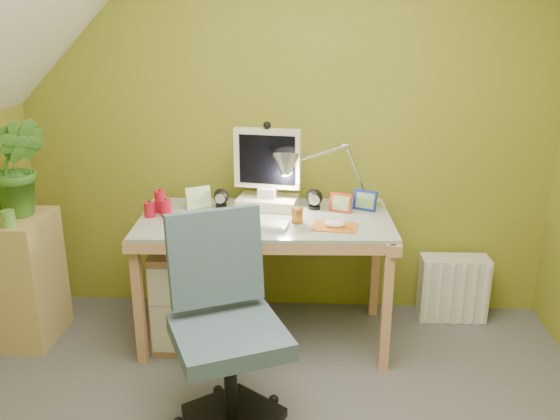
# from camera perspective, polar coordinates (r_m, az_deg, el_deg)

# --- Properties ---
(wall_back) EXTENTS (3.20, 0.01, 2.40)m
(wall_back) POSITION_cam_1_polar(r_m,az_deg,el_deg) (3.57, 0.56, 8.44)
(wall_back) COLOR olive
(wall_back) RESTS_ON floor
(desk) EXTENTS (1.42, 0.76, 0.75)m
(desk) POSITION_cam_1_polar(r_m,az_deg,el_deg) (3.43, -1.38, -6.58)
(desk) COLOR tan
(desk) RESTS_ON floor
(monitor) EXTENTS (0.38, 0.25, 0.48)m
(monitor) POSITION_cam_1_polar(r_m,az_deg,el_deg) (3.39, -1.21, 4.18)
(monitor) COLOR silver
(monitor) RESTS_ON desk
(speaker_left) EXTENTS (0.09, 0.09, 0.11)m
(speaker_left) POSITION_cam_1_polar(r_m,az_deg,el_deg) (3.45, -5.69, 1.13)
(speaker_left) COLOR black
(speaker_left) RESTS_ON desk
(speaker_right) EXTENTS (0.11, 0.11, 0.12)m
(speaker_right) POSITION_cam_1_polar(r_m,az_deg,el_deg) (3.41, 3.31, 1.05)
(speaker_right) COLOR black
(speaker_right) RESTS_ON desk
(keyboard) EXTENTS (0.44, 0.20, 0.02)m
(keyboard) POSITION_cam_1_polar(r_m,az_deg,el_deg) (3.16, -3.08, -1.32)
(keyboard) COLOR white
(keyboard) RESTS_ON desk
(mousepad) EXTENTS (0.25, 0.19, 0.01)m
(mousepad) POSITION_cam_1_polar(r_m,az_deg,el_deg) (3.15, 5.28, -1.61)
(mousepad) COLOR #B5621C
(mousepad) RESTS_ON desk
(mouse) EXTENTS (0.13, 0.10, 0.04)m
(mouse) POSITION_cam_1_polar(r_m,az_deg,el_deg) (3.14, 5.29, -1.33)
(mouse) COLOR white
(mouse) RESTS_ON mousepad
(amber_tumbler) EXTENTS (0.07, 0.07, 0.08)m
(amber_tumbler) POSITION_cam_1_polar(r_m,az_deg,el_deg) (3.19, 1.68, -0.54)
(amber_tumbler) COLOR #9B5F16
(amber_tumbler) RESTS_ON desk
(candle_cluster) EXTENTS (0.18, 0.16, 0.12)m
(candle_cluster) POSITION_cam_1_polar(r_m,az_deg,el_deg) (3.38, -11.62, 0.58)
(candle_cluster) COLOR red
(candle_cluster) RESTS_ON desk
(photo_frame_red) EXTENTS (0.12, 0.07, 0.11)m
(photo_frame_red) POSITION_cam_1_polar(r_m,az_deg,el_deg) (3.38, 5.86, 0.72)
(photo_frame_red) COLOR #AF2B12
(photo_frame_red) RESTS_ON desk
(photo_frame_blue) EXTENTS (0.13, 0.08, 0.12)m
(photo_frame_blue) POSITION_cam_1_polar(r_m,az_deg,el_deg) (3.42, 8.18, 0.95)
(photo_frame_blue) COLOR navy
(photo_frame_blue) RESTS_ON desk
(photo_frame_green) EXTENTS (0.14, 0.09, 0.13)m
(photo_frame_green) POSITION_cam_1_polar(r_m,az_deg,el_deg) (3.45, -7.88, 1.21)
(photo_frame_green) COLOR #A8D18F
(photo_frame_green) RESTS_ON desk
(desk_lamp) EXTENTS (0.54, 0.26, 0.56)m
(desk_lamp) POSITION_cam_1_polar(r_m,az_deg,el_deg) (3.37, 6.46, 4.71)
(desk_lamp) COLOR silver
(desk_lamp) RESTS_ON desk
(side_ledge) EXTENTS (0.28, 0.43, 0.75)m
(side_ledge) POSITION_cam_1_polar(r_m,az_deg,el_deg) (3.71, -23.04, -6.12)
(side_ledge) COLOR tan
(side_ledge) RESTS_ON floor
(potted_plant) EXTENTS (0.34, 0.30, 0.55)m
(potted_plant) POSITION_cam_1_polar(r_m,az_deg,el_deg) (3.54, -23.86, 3.80)
(potted_plant) COLOR #3C7928
(potted_plant) RESTS_ON side_ledge
(green_cup) EXTENTS (0.07, 0.07, 0.09)m
(green_cup) POSITION_cam_1_polar(r_m,az_deg,el_deg) (3.43, -24.69, -0.77)
(green_cup) COLOR #629F42
(green_cup) RESTS_ON side_ledge
(task_chair) EXTENTS (0.71, 0.71, 0.97)m
(task_chair) POSITION_cam_1_polar(r_m,az_deg,el_deg) (2.67, -4.92, -11.73)
(task_chair) COLOR #41576B
(task_chair) RESTS_ON floor
(radiator) EXTENTS (0.41, 0.17, 0.41)m
(radiator) POSITION_cam_1_polar(r_m,az_deg,el_deg) (3.84, 16.30, -7.22)
(radiator) COLOR silver
(radiator) RESTS_ON floor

